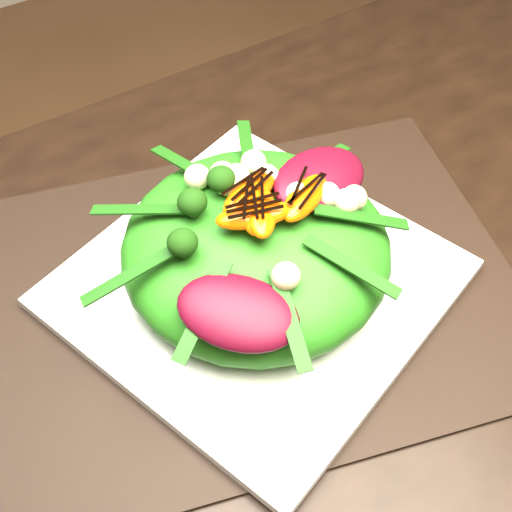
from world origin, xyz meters
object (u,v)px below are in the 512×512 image
dining_table (333,434)px  salad_bowl (256,273)px  plate_base (256,283)px  orange_segment (235,205)px  lettuce_mound (256,248)px  placemat (256,288)px

dining_table → salad_bowl: bearing=84.0°
dining_table → plate_base: bearing=84.0°
plate_base → orange_segment: 0.09m
dining_table → salad_bowl: size_ratio=6.71×
salad_bowl → lettuce_mound: size_ratio=1.09×
dining_table → lettuce_mound: size_ratio=7.28×
lettuce_mound → orange_segment: 0.05m
salad_bowl → orange_segment: bearing=126.1°
placemat → plate_base: plate_base is taller
salad_bowl → orange_segment: (-0.01, 0.01, 0.08)m
dining_table → placemat: size_ratio=3.56×
placemat → orange_segment: (-0.01, 0.01, 0.10)m
placemat → lettuce_mound: size_ratio=2.05×
dining_table → placemat: bearing=84.0°
orange_segment → dining_table: bearing=-91.7°
plate_base → salad_bowl: 0.01m
orange_segment → placemat: bearing=-53.9°
orange_segment → lettuce_mound: bearing=-53.9°
plate_base → salad_bowl: (0.00, 0.00, 0.01)m
plate_base → lettuce_mound: lettuce_mound is taller
orange_segment → plate_base: bearing=-53.9°
dining_table → salad_bowl: 0.15m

